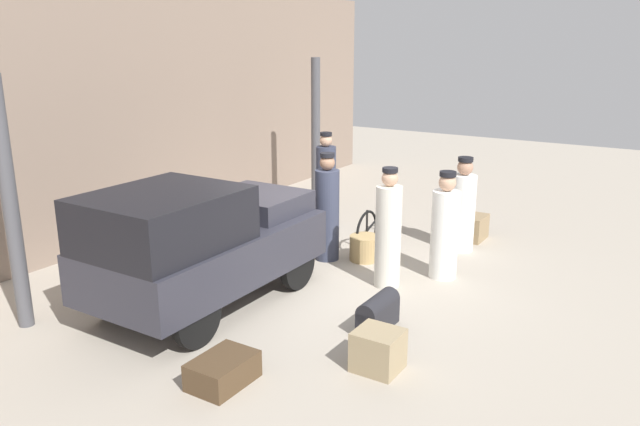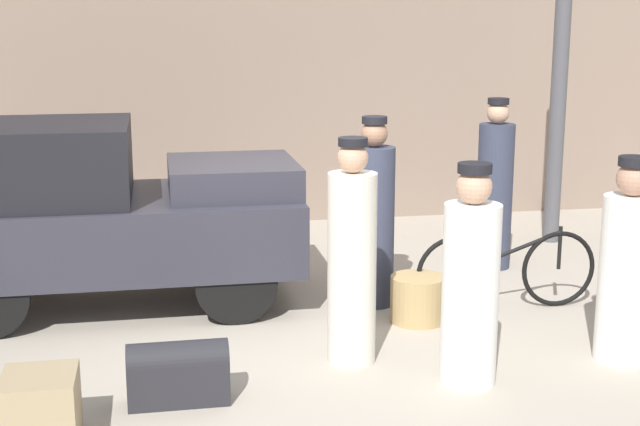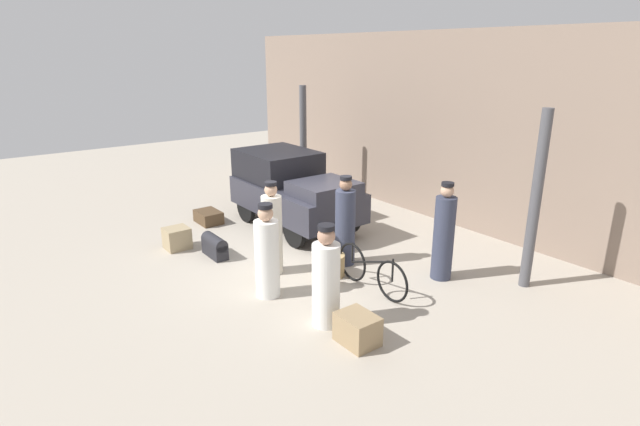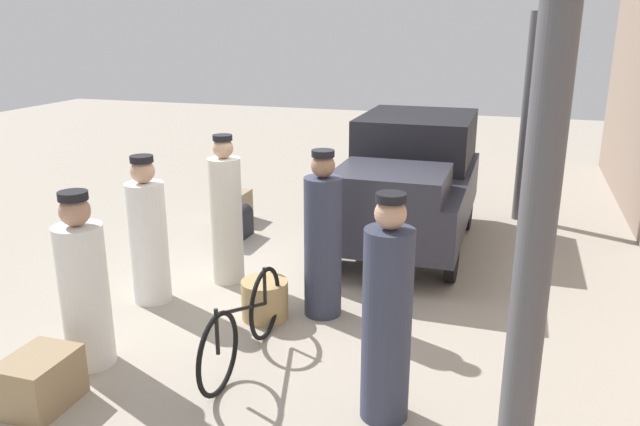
# 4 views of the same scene
# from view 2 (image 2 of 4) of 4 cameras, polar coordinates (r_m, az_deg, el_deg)

# --- Properties ---
(ground_plane) EXTENTS (30.00, 30.00, 0.00)m
(ground_plane) POSITION_cam_2_polar(r_m,az_deg,el_deg) (8.00, -1.15, -7.02)
(ground_plane) COLOR #A89E8E
(station_building_facade) EXTENTS (16.00, 0.15, 4.50)m
(station_building_facade) POSITION_cam_2_polar(r_m,az_deg,el_deg) (11.59, -4.58, 10.36)
(station_building_facade) COLOR gray
(station_building_facade) RESTS_ON ground
(canopy_pillar_right) EXTENTS (0.19, 0.19, 3.16)m
(canopy_pillar_right) POSITION_cam_2_polar(r_m,az_deg,el_deg) (10.92, 14.96, 6.33)
(canopy_pillar_right) COLOR #4C4C51
(canopy_pillar_right) RESTS_ON ground
(truck) EXTENTS (3.40, 1.69, 1.73)m
(truck) POSITION_cam_2_polar(r_m,az_deg,el_deg) (8.50, -14.11, 0.35)
(truck) COLOR black
(truck) RESTS_ON ground
(bicycle) EXTENTS (1.75, 0.04, 0.77)m
(bicycle) POSITION_cam_2_polar(r_m,az_deg,el_deg) (8.43, 11.88, -3.63)
(bicycle) COLOR black
(bicycle) RESTS_ON ground
(wicker_basket) EXTENTS (0.49, 0.49, 0.41)m
(wicker_basket) POSITION_cam_2_polar(r_m,az_deg,el_deg) (8.02, 6.28, -5.48)
(wicker_basket) COLOR tan
(wicker_basket) RESTS_ON ground
(porter_lifting_near_truck) EXTENTS (0.43, 0.43, 1.63)m
(porter_lifting_near_truck) POSITION_cam_2_polar(r_m,az_deg,el_deg) (7.36, 19.05, -3.48)
(porter_lifting_near_truck) COLOR white
(porter_lifting_near_truck) RESTS_ON ground
(porter_standing_middle) EXTENTS (0.42, 0.42, 1.65)m
(porter_standing_middle) POSITION_cam_2_polar(r_m,az_deg,el_deg) (6.61, 9.60, -4.61)
(porter_standing_middle) COLOR white
(porter_standing_middle) RESTS_ON ground
(conductor_in_dark_uniform) EXTENTS (0.38, 0.38, 1.78)m
(conductor_in_dark_uniform) POSITION_cam_2_polar(r_m,az_deg,el_deg) (6.91, 2.06, -3.09)
(conductor_in_dark_uniform) COLOR silver
(conductor_in_dark_uniform) RESTS_ON ground
(porter_with_bicycle) EXTENTS (0.38, 0.38, 1.83)m
(porter_with_bicycle) POSITION_cam_2_polar(r_m,az_deg,el_deg) (9.72, 11.12, 1.40)
(porter_with_bicycle) COLOR #33384C
(porter_with_bicycle) RESTS_ON ground
(porter_carrying_trunk) EXTENTS (0.39, 0.39, 1.78)m
(porter_carrying_trunk) POSITION_cam_2_polar(r_m,az_deg,el_deg) (8.30, 3.43, -0.45)
(porter_carrying_trunk) COLOR #33384C
(porter_carrying_trunk) RESTS_ON ground
(trunk_barrel_dark) EXTENTS (0.71, 0.27, 0.45)m
(trunk_barrel_dark) POSITION_cam_2_polar(r_m,az_deg,el_deg) (6.42, -9.06, -10.00)
(trunk_barrel_dark) COLOR #232328
(trunk_barrel_dark) RESTS_ON ground
(trunk_large_brown) EXTENTS (0.47, 0.50, 0.46)m
(trunk_large_brown) POSITION_cam_2_polar(r_m,az_deg,el_deg) (6.06, -17.45, -11.88)
(trunk_large_brown) COLOR #9E8966
(trunk_large_brown) RESTS_ON ground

